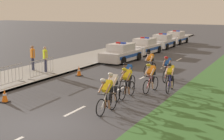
{
  "coord_description": "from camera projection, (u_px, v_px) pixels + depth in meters",
  "views": [
    {
      "loc": [
        7.48,
        -9.42,
        4.28
      ],
      "look_at": [
        -0.21,
        5.78,
        1.1
      ],
      "focal_mm": 53.38,
      "sensor_mm": 36.0,
      "label": 1
    }
  ],
  "objects": [
    {
      "name": "ground_plane",
      "position": [
        47.0,
        125.0,
        12.37
      ],
      "size": [
        160.0,
        160.0,
        0.0
      ],
      "primitive_type": "plane",
      "color": "#424247"
    },
    {
      "name": "police_car_third",
      "position": [
        163.0,
        42.0,
        36.03
      ],
      "size": [
        2.06,
        4.43,
        1.59
      ],
      "color": "silver",
      "rests_on": "ground"
    },
    {
      "name": "sidewalk_slab",
      "position": [
        85.0,
        59.0,
        27.72
      ],
      "size": [
        4.07,
        60.0,
        0.12
      ],
      "primitive_type": "cube",
      "color": "gray",
      "rests_on": "ground"
    },
    {
      "name": "traffic_cone_near",
      "position": [
        5.0,
        96.0,
        15.29
      ],
      "size": [
        0.36,
        0.36,
        0.64
      ],
      "color": "black",
      "rests_on": "ground"
    },
    {
      "name": "crowd_barrier_middle",
      "position": [
        42.0,
        68.0,
        20.44
      ],
      "size": [
        0.56,
        2.32,
        1.07
      ],
      "color": "#B7BABF",
      "rests_on": "sidewalk_slab"
    },
    {
      "name": "cyclist_fifth",
      "position": [
        151.0,
        77.0,
        17.06
      ],
      "size": [
        0.45,
        1.72,
        1.56
      ],
      "color": "black",
      "rests_on": "ground"
    },
    {
      "name": "spectator_middle",
      "position": [
        33.0,
        56.0,
        22.49
      ],
      "size": [
        0.48,
        0.38,
        1.68
      ],
      "color": "#23284C",
      "rests_on": "sidewalk_slab"
    },
    {
      "name": "crowd_barrier_front",
      "position": [
        8.0,
        76.0,
        18.09
      ],
      "size": [
        0.56,
        2.32,
        1.07
      ],
      "color": "#B7BABF",
      "rests_on": "sidewalk_slab"
    },
    {
      "name": "police_car_furthest",
      "position": [
        176.0,
        38.0,
        40.63
      ],
      "size": [
        2.13,
        4.47,
        1.59
      ],
      "color": "white",
      "rests_on": "ground"
    },
    {
      "name": "cyclist_lead",
      "position": [
        107.0,
        95.0,
        13.62
      ],
      "size": [
        0.42,
        1.72,
        1.56
      ],
      "color": "black",
      "rests_on": "ground"
    },
    {
      "name": "cyclist_fourth",
      "position": [
        128.0,
        76.0,
        17.38
      ],
      "size": [
        0.44,
        1.72,
        1.56
      ],
      "color": "black",
      "rests_on": "ground"
    },
    {
      "name": "lane_markings_centre",
      "position": [
        132.0,
        83.0,
        19.3
      ],
      "size": [
        0.14,
        21.6,
        0.01
      ],
      "color": "white",
      "rests_on": "ground"
    },
    {
      "name": "kerb_edge",
      "position": [
        105.0,
        61.0,
        26.85
      ],
      "size": [
        0.16,
        60.0,
        0.13
      ],
      "primitive_type": "cube",
      "color": "#9E9E99",
      "rests_on": "ground"
    },
    {
      "name": "traffic_cone_mid",
      "position": [
        79.0,
        71.0,
        21.24
      ],
      "size": [
        0.36,
        0.36,
        0.64
      ],
      "color": "black",
      "rests_on": "ground"
    },
    {
      "name": "cyclist_seventh",
      "position": [
        167.0,
        68.0,
        19.64
      ],
      "size": [
        0.42,
        1.72,
        1.56
      ],
      "color": "black",
      "rests_on": "ground"
    },
    {
      "name": "cyclist_second",
      "position": [
        113.0,
        88.0,
        14.83
      ],
      "size": [
        0.44,
        1.72,
        1.56
      ],
      "color": "black",
      "rests_on": "ground"
    },
    {
      "name": "police_car_second",
      "position": [
        145.0,
        47.0,
        31.42
      ],
      "size": [
        2.13,
        4.47,
        1.59
      ],
      "color": "white",
      "rests_on": "ground"
    },
    {
      "name": "police_car_nearest",
      "position": [
        121.0,
        53.0,
        26.82
      ],
      "size": [
        2.19,
        4.49,
        1.59
      ],
      "color": "silver",
      "rests_on": "ground"
    },
    {
      "name": "cyclist_sixth",
      "position": [
        170.0,
        77.0,
        17.17
      ],
      "size": [
        0.44,
        1.72,
        1.56
      ],
      "color": "black",
      "rests_on": "ground"
    },
    {
      "name": "cyclist_eighth",
      "position": [
        150.0,
        63.0,
        21.5
      ],
      "size": [
        0.45,
        1.72,
        1.56
      ],
      "color": "black",
      "rests_on": "ground"
    },
    {
      "name": "cyclist_third",
      "position": [
        127.0,
        82.0,
        15.94
      ],
      "size": [
        0.42,
        1.72,
        1.56
      ],
      "color": "black",
      "rests_on": "ground"
    },
    {
      "name": "spectator_closest",
      "position": [
        45.0,
        57.0,
        21.89
      ],
      "size": [
        0.46,
        0.39,
        1.68
      ],
      "color": "#23284C",
      "rests_on": "sidewalk_slab"
    }
  ]
}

